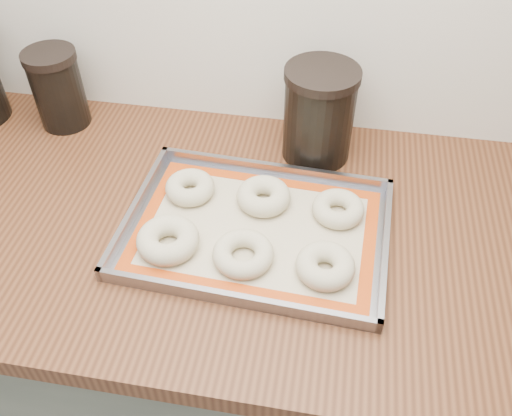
% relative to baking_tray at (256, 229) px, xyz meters
% --- Properties ---
extents(cabinet, '(3.00, 0.65, 0.86)m').
position_rel_baking_tray_xyz_m(cabinet, '(-0.24, 0.02, -0.48)').
color(cabinet, slate).
rests_on(cabinet, floor).
extents(countertop, '(3.06, 0.68, 0.04)m').
position_rel_baking_tray_xyz_m(countertop, '(-0.24, 0.02, -0.03)').
color(countertop, brown).
rests_on(countertop, cabinet).
extents(baking_tray, '(0.48, 0.35, 0.03)m').
position_rel_baking_tray_xyz_m(baking_tray, '(0.00, 0.00, 0.00)').
color(baking_tray, gray).
rests_on(baking_tray, countertop).
extents(baking_mat, '(0.43, 0.31, 0.00)m').
position_rel_baking_tray_xyz_m(baking_mat, '(0.00, 0.00, -0.00)').
color(baking_mat, '#C6B793').
rests_on(baking_mat, baking_tray).
extents(bagel_front_left, '(0.14, 0.14, 0.04)m').
position_rel_baking_tray_xyz_m(bagel_front_left, '(-0.14, -0.07, 0.02)').
color(bagel_front_left, beige).
rests_on(bagel_front_left, baking_mat).
extents(bagel_front_mid, '(0.11, 0.11, 0.03)m').
position_rel_baking_tray_xyz_m(bagel_front_mid, '(-0.01, -0.07, 0.01)').
color(bagel_front_mid, beige).
rests_on(bagel_front_mid, baking_mat).
extents(bagel_front_right, '(0.12, 0.12, 0.04)m').
position_rel_baking_tray_xyz_m(bagel_front_right, '(0.13, -0.08, 0.02)').
color(bagel_front_right, beige).
rests_on(bagel_front_right, baking_mat).
extents(bagel_back_left, '(0.10, 0.10, 0.03)m').
position_rel_baking_tray_xyz_m(bagel_back_left, '(-0.14, 0.07, 0.01)').
color(bagel_back_left, beige).
rests_on(bagel_back_left, baking_mat).
extents(bagel_back_mid, '(0.12, 0.12, 0.04)m').
position_rel_baking_tray_xyz_m(bagel_back_mid, '(0.00, 0.07, 0.02)').
color(bagel_back_mid, beige).
rests_on(bagel_back_mid, baking_mat).
extents(bagel_back_right, '(0.10, 0.10, 0.03)m').
position_rel_baking_tray_xyz_m(bagel_back_right, '(0.14, 0.06, 0.01)').
color(bagel_back_right, beige).
rests_on(bagel_back_right, baking_mat).
extents(canister_mid, '(0.11, 0.11, 0.17)m').
position_rel_baking_tray_xyz_m(canister_mid, '(-0.47, 0.26, 0.08)').
color(canister_mid, black).
rests_on(canister_mid, countertop).
extents(canister_right, '(0.14, 0.14, 0.19)m').
position_rel_baking_tray_xyz_m(canister_right, '(0.08, 0.24, 0.09)').
color(canister_right, black).
rests_on(canister_right, countertop).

